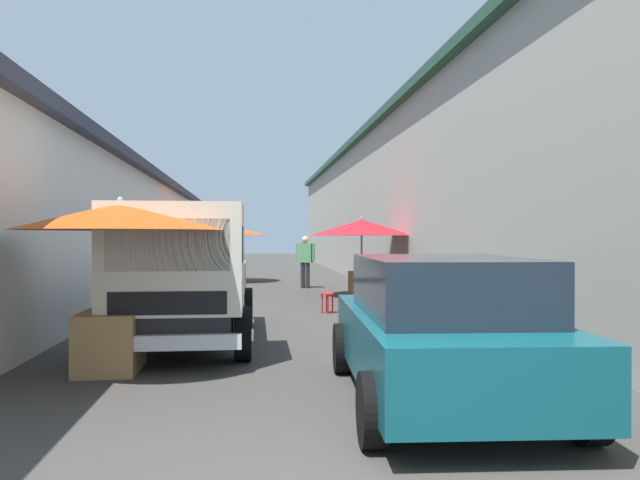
{
  "coord_description": "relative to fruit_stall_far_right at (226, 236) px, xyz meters",
  "views": [
    {
      "loc": [
        -2.99,
        0.57,
        1.65
      ],
      "look_at": [
        7.06,
        -0.57,
        1.6
      ],
      "focal_mm": 34.47,
      "sensor_mm": 36.0,
      "label": 1
    }
  ],
  "objects": [
    {
      "name": "ground",
      "position": [
        -6.15,
        -1.47,
        -1.67
      ],
      "size": [
        90.0,
        90.0,
        0.0
      ],
      "primitive_type": "plane",
      "color": "#3D3A38"
    },
    {
      "name": "building_left_whitewash",
      "position": [
        -3.9,
        5.56,
        0.18
      ],
      "size": [
        49.8,
        7.5,
        3.67
      ],
      "color": "silver",
      "rests_on": "ground"
    },
    {
      "name": "building_right_concrete",
      "position": [
        -3.9,
        -8.5,
        1.1
      ],
      "size": [
        49.8,
        7.5,
        5.51
      ],
      "color": "#A39E93",
      "rests_on": "ground"
    },
    {
      "name": "fruit_stall_far_right",
      "position": [
        0.0,
        0.0,
        0.0
      ],
      "size": [
        2.88,
        2.88,
        2.15
      ],
      "color": "#9E9EA3",
      "rests_on": "ground"
    },
    {
      "name": "fruit_stall_mid_lane",
      "position": [
        -6.1,
        -3.92,
        0.05
      ],
      "size": [
        2.87,
        2.87,
        2.2
      ],
      "color": "#9E9EA3",
      "rests_on": "ground"
    },
    {
      "name": "fruit_stall_near_right",
      "position": [
        -15.01,
        0.69,
        -0.08
      ],
      "size": [
        2.49,
        2.49,
        2.13
      ],
      "color": "#9E9EA3",
      "rests_on": "ground"
    },
    {
      "name": "hatchback_car",
      "position": [
        -16.7,
        -2.78,
        -0.93
      ],
      "size": [
        4.01,
        2.12,
        1.45
      ],
      "color": "#0F4C56",
      "rests_on": "ground"
    },
    {
      "name": "delivery_truck",
      "position": [
        -13.74,
        0.07,
        -0.63
      ],
      "size": [
        4.93,
        2.0,
        2.08
      ],
      "color": "black",
      "rests_on": "ground"
    },
    {
      "name": "vendor_by_crates",
      "position": [
        -2.98,
        -2.64,
        -0.7
      ],
      "size": [
        0.41,
        0.59,
        1.67
      ],
      "color": "#232328",
      "rests_on": "ground"
    },
    {
      "name": "vendor_in_shade",
      "position": [
        -5.98,
        1.32,
        -0.7
      ],
      "size": [
        0.38,
        0.61,
        1.67
      ],
      "color": "#232328",
      "rests_on": "ground"
    },
    {
      "name": "plastic_stool",
      "position": [
        -9.49,
        -2.55,
        -1.34
      ],
      "size": [
        0.3,
        0.3,
        0.43
      ],
      "color": "red",
      "rests_on": "ground"
    }
  ]
}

